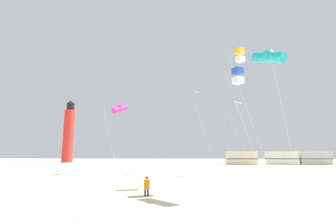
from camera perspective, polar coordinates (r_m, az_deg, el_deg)
kite_flyer_standing at (r=14.54m, az=-5.02°, el=-16.84°), size 0.38×0.54×1.16m
kite_box_blue at (r=18.15m, az=16.10°, el=8.16°), size 2.44×1.63×8.46m
kite_tube_cyan at (r=17.57m, az=22.56°, el=11.83°), size 2.04×2.53×9.36m
kite_box_gold at (r=22.17m, az=16.58°, el=12.59°), size 3.11×1.97×11.28m
kite_diamond_white at (r=29.83m, az=15.87°, el=1.60°), size 3.42×2.78×8.61m
kite_tube_magenta at (r=31.84m, az=-11.17°, el=0.77°), size 2.97×3.26×8.79m
kite_diamond_lime at (r=33.85m, az=6.84°, el=3.95°), size 3.23×2.92×11.07m
lighthouse_distant at (r=70.87m, az=-22.26°, el=-4.54°), size 2.80×2.80×16.80m
rv_van_cream at (r=55.29m, az=16.87°, el=-10.31°), size 6.59×2.81×2.80m
rv_van_white at (r=58.95m, az=25.12°, el=-9.76°), size 6.52×2.57×2.80m
rv_van_silver at (r=62.06m, az=31.14°, el=-9.24°), size 6.52×2.56×2.80m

